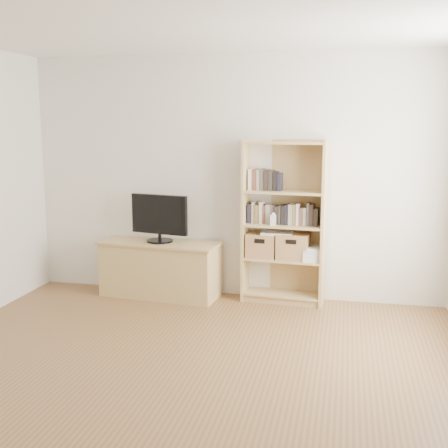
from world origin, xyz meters
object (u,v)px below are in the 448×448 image
(television, at_px, (159,218))
(basket_left, at_px, (262,245))
(basket_right, at_px, (293,246))
(laptop, at_px, (277,233))
(baby_monitor, at_px, (273,220))
(tv_stand, at_px, (160,270))
(bookshelf, at_px, (284,223))

(television, bearing_deg, basket_left, 16.29)
(basket_right, bearing_deg, laptop, -177.02)
(television, height_order, baby_monitor, television)
(tv_stand, distance_m, bookshelf, 1.45)
(baby_monitor, distance_m, basket_right, 0.36)
(bookshelf, bearing_deg, basket_left, -178.81)
(tv_stand, distance_m, television, 0.58)
(television, distance_m, baby_monitor, 1.23)
(baby_monitor, height_order, basket_right, baby_monitor)
(bookshelf, xyz_separation_m, basket_left, (-0.23, 0.01, -0.25))
(tv_stand, relative_size, laptop, 3.93)
(bookshelf, height_order, baby_monitor, bookshelf)
(basket_left, distance_m, basket_right, 0.33)
(basket_left, distance_m, laptop, 0.21)
(basket_left, bearing_deg, tv_stand, -170.90)
(television, xyz_separation_m, basket_right, (1.44, 0.07, -0.26))
(tv_stand, relative_size, basket_left, 4.11)
(basket_right, xyz_separation_m, laptop, (-0.17, 0.00, 0.13))
(television, relative_size, laptop, 2.04)
(baby_monitor, distance_m, basket_left, 0.33)
(television, bearing_deg, bookshelf, 14.91)
(basket_left, bearing_deg, laptop, -3.27)
(bookshelf, bearing_deg, laptop, -169.13)
(baby_monitor, xyz_separation_m, laptop, (0.03, 0.08, -0.15))
(tv_stand, bearing_deg, bookshelf, 9.52)
(baby_monitor, relative_size, basket_right, 0.34)
(baby_monitor, relative_size, basket_left, 0.36)
(tv_stand, distance_m, baby_monitor, 1.37)
(basket_right, bearing_deg, tv_stand, -172.64)
(bookshelf, xyz_separation_m, television, (-1.34, -0.09, 0.01))
(bookshelf, height_order, basket_left, bookshelf)
(baby_monitor, bearing_deg, tv_stand, 179.27)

